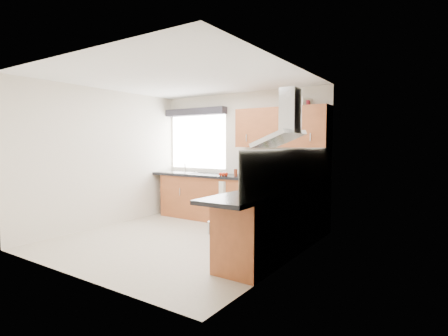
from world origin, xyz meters
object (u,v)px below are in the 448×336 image
Objects in this scene: extractor_hood at (285,125)px; washing_machine at (226,201)px; oven at (277,222)px; upper_cabinets at (281,127)px.

washing_machine is at bearing 145.12° from extractor_hood.
extractor_hood is 2.53m from washing_machine.
upper_cabinets reaches higher than oven.
upper_cabinets is 2.07× the size of washing_machine.
extractor_hood reaches higher than washing_machine.
washing_machine is (-1.10, -0.10, -1.39)m from upper_cabinets.
washing_machine is (-1.65, 1.22, -0.02)m from oven.
extractor_hood is (0.10, -0.00, 1.34)m from oven.
washing_machine is (-1.75, 1.22, -1.36)m from extractor_hood.
upper_cabinets is 1.78m from washing_machine.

